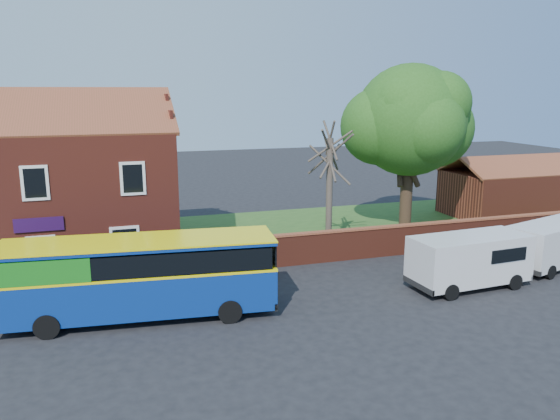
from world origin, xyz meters
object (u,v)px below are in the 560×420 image
object	(u,v)px
van_near	(470,259)
large_tree	(409,124)
bus	(132,275)
van_far	(552,243)

from	to	relation	value
van_near	large_tree	size ratio (longest dim) A/B	0.54
van_near	large_tree	distance (m)	10.89
bus	van_near	bearing A→B (deg)	1.67
bus	van_near	world-z (taller)	bus
van_far	large_tree	xyz separation A→B (m)	(-3.26, 8.18, 5.29)
large_tree	bus	bearing A→B (deg)	-153.02
bus	large_tree	size ratio (longest dim) A/B	1.02
van_near	bus	bearing A→B (deg)	172.46
van_near	large_tree	world-z (taller)	large_tree
large_tree	van_far	bearing A→B (deg)	-68.27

